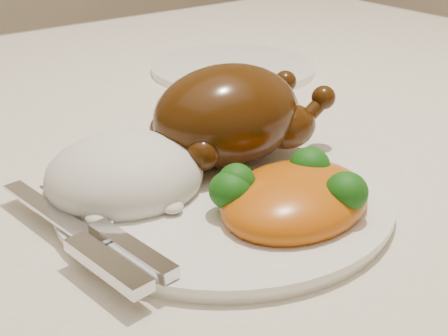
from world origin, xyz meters
TOP-DOWN VIEW (x-y plane):
  - dining_table at (0.00, 0.00)m, footprint 1.60×0.90m
  - tablecloth at (0.00, 0.00)m, footprint 1.73×1.03m
  - dinner_plate at (0.08, -0.19)m, footprint 0.30×0.30m
  - side_plate at (0.32, 0.11)m, footprint 0.25×0.25m
  - roast_chicken at (0.13, -0.14)m, footprint 0.17×0.12m
  - rice_mound at (0.02, -0.14)m, footprint 0.16×0.16m
  - mac_and_cheese at (0.11, -0.25)m, footprint 0.14×0.12m
  - cutlery at (-0.04, -0.20)m, footprint 0.05×0.20m

SIDE VIEW (x-z plane):
  - dining_table at x=0.00m, z-range 0.29..1.05m
  - tablecloth at x=0.00m, z-range 0.65..0.83m
  - side_plate at x=0.32m, z-range 0.77..0.78m
  - dinner_plate at x=0.08m, z-range 0.77..0.78m
  - cutlery at x=-0.04m, z-range 0.78..0.79m
  - mac_and_cheese at x=0.11m, z-range 0.76..0.82m
  - rice_mound at x=0.02m, z-range 0.76..0.83m
  - roast_chicken at x=0.13m, z-range 0.78..0.87m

